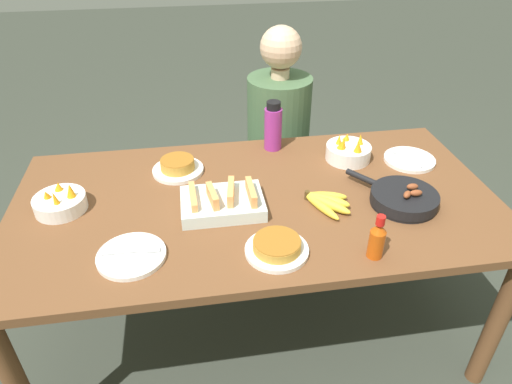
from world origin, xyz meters
TOP-DOWN VIEW (x-y plane):
  - ground_plane at (0.00, 0.00)m, footprint 14.00×14.00m
  - dining_table at (0.00, 0.00)m, footprint 1.86×0.96m
  - banana_bunch at (0.25, -0.09)m, footprint 0.17×0.19m
  - melon_tray at (-0.13, -0.05)m, footprint 0.30×0.21m
  - skillet at (0.54, -0.12)m, footprint 0.29×0.34m
  - frittata_plate_center at (0.02, -0.32)m, footprint 0.21×0.21m
  - frittata_plate_side at (-0.29, 0.25)m, footprint 0.21×0.21m
  - empty_plate_near_front at (-0.45, -0.27)m, footprint 0.22×0.22m
  - empty_plate_far_left at (0.71, 0.18)m, footprint 0.22×0.22m
  - fruit_bowl_mango at (0.45, 0.24)m, footprint 0.20×0.20m
  - fruit_bowl_citrus at (-0.73, 0.04)m, footprint 0.19×0.19m
  - water_bottle at (0.14, 0.39)m, footprint 0.08×0.08m
  - hot_sauce_bottle at (0.33, -0.38)m, footprint 0.05×0.05m
  - person_figure at (0.24, 0.76)m, footprint 0.37×0.37m

SIDE VIEW (x-z plane):
  - ground_plane at x=0.00m, z-range 0.00..0.00m
  - person_figure at x=0.24m, z-range -0.10..1.08m
  - dining_table at x=0.00m, z-range 0.28..1.01m
  - empty_plate_far_left at x=0.71m, z-range 0.73..0.75m
  - empty_plate_near_front at x=-0.45m, z-range 0.73..0.75m
  - banana_bunch at x=0.25m, z-range 0.73..0.77m
  - frittata_plate_center at x=0.02m, z-range 0.73..0.78m
  - frittata_plate_side at x=-0.29m, z-range 0.73..0.79m
  - skillet at x=0.54m, z-range 0.72..0.80m
  - melon_tray at x=-0.13m, z-range 0.71..0.81m
  - fruit_bowl_citrus at x=-0.73m, z-range 0.71..0.82m
  - fruit_bowl_mango at x=0.45m, z-range 0.71..0.83m
  - hot_sauce_bottle at x=0.33m, z-range 0.72..0.88m
  - water_bottle at x=0.14m, z-range 0.73..0.95m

